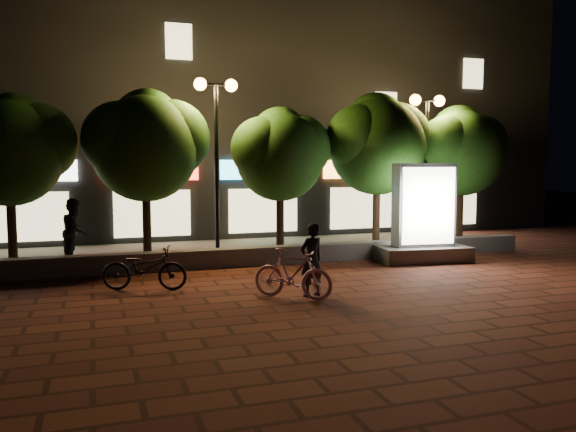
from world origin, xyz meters
name	(u,v)px	position (x,y,z in m)	size (l,w,h in m)	color
ground	(335,294)	(0.00, 0.00, 0.00)	(80.00, 80.00, 0.00)	#5F2B1E
retaining_wall	(279,255)	(0.00, 4.00, 0.25)	(16.00, 0.45, 0.50)	slate
sidewalk	(255,250)	(0.00, 6.50, 0.04)	(16.00, 5.00, 0.08)	slate
building_block	(213,112)	(-0.01, 12.99, 5.00)	(28.00, 8.12, 11.30)	black
tree_far_left	(11,146)	(-6.95, 5.46, 3.29)	(3.36, 2.80, 4.63)	black
tree_left	(147,142)	(-3.45, 5.46, 3.44)	(3.60, 3.00, 4.89)	black
tree_mid	(281,151)	(0.55, 5.46, 3.22)	(3.24, 2.70, 4.50)	black
tree_right	(378,141)	(3.86, 5.46, 3.57)	(3.72, 3.10, 5.07)	black
tree_far_right	(462,148)	(7.05, 5.46, 3.37)	(3.48, 2.90, 4.76)	black
street_lamp_left	(216,122)	(-1.50, 5.20, 4.03)	(1.26, 0.36, 5.18)	black
street_lamp_right	(427,131)	(5.50, 5.20, 3.89)	(1.26, 0.36, 4.98)	black
ad_kiosk	(423,222)	(4.09, 3.04, 1.14)	(2.74, 1.59, 2.83)	slate
scooter_pink	(293,274)	(-1.02, -0.13, 0.53)	(0.50, 1.76, 1.06)	#C989A6
rider	(312,260)	(-0.56, -0.05, 0.79)	(0.58, 0.38, 1.58)	black
scooter_parked	(144,268)	(-3.89, 1.69, 0.50)	(0.66, 1.90, 1.00)	black
pedestrian	(75,231)	(-5.43, 5.46, 0.98)	(0.88, 0.68, 1.80)	black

